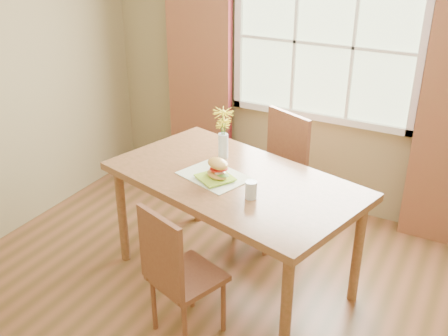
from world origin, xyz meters
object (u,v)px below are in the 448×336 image
dining_table (234,188)px  flower_vase (223,129)px  croissant_sandwich (218,169)px  chair_near (177,270)px  water_glass (251,190)px  chair_far (278,172)px

dining_table → flower_vase: bearing=145.6°
croissant_sandwich → chair_near: bearing=-55.4°
water_glass → chair_near: bearing=-117.4°
dining_table → chair_near: size_ratio=2.04×
croissant_sandwich → water_glass: 0.33m
dining_table → water_glass: 0.34m
dining_table → croissant_sandwich: size_ratio=8.82×
dining_table → chair_near: (-0.03, -0.70, -0.24)m
flower_vase → water_glass: bearing=-45.7°
water_glass → croissant_sandwich: bearing=158.3°
dining_table → croissant_sandwich: croissant_sandwich is taller
chair_far → flower_vase: 0.71m
chair_near → water_glass: water_glass is taller
dining_table → chair_near: 0.74m
dining_table → chair_far: bearing=101.8°
dining_table → chair_far: (0.04, 0.70, -0.17)m
chair_far → water_glass: size_ratio=9.36×
croissant_sandwich → water_glass: size_ratio=1.91×
croissant_sandwich → water_glass: (0.31, -0.12, -0.03)m
dining_table → chair_far: chair_far is taller
dining_table → flower_vase: (-0.22, 0.25, 0.32)m
chair_near → flower_vase: size_ratio=2.48×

